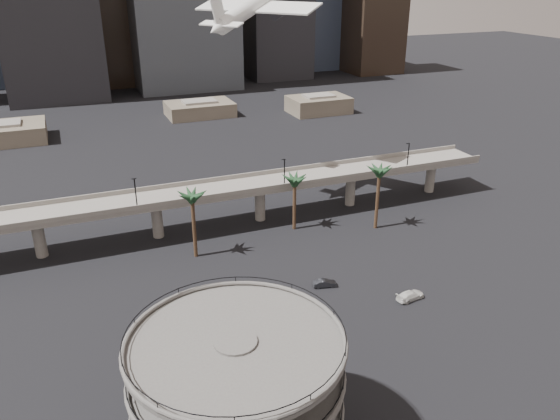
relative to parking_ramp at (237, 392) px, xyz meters
name	(u,v)px	position (x,y,z in m)	size (l,w,h in m)	color
ground	(329,404)	(13.00, 4.00, -9.84)	(700.00, 700.00, 0.00)	black
parking_ramp	(237,392)	(0.00, 0.00, 0.00)	(22.20, 22.20, 17.35)	#514E4C
overpass	(209,195)	(13.00, 59.00, -2.50)	(130.00, 9.30, 14.70)	slate
palm_trees	(292,184)	(27.02, 48.65, 1.59)	(42.40, 10.40, 14.00)	#452E1D
low_buildings	(163,117)	(19.89, 146.30, -6.97)	(135.00, 27.50, 6.80)	brown
airborne_jet	(258,3)	(29.64, 74.17, 33.38)	(28.94, 27.38, 12.96)	white
car_a	(307,320)	(17.47, 20.37, -9.05)	(1.87, 4.64, 1.58)	#AC4518
car_b	(325,283)	(24.76, 29.07, -9.17)	(1.40, 4.02, 1.33)	black
car_c	(410,295)	(36.07, 20.28, -9.09)	(2.08, 5.12, 1.48)	white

